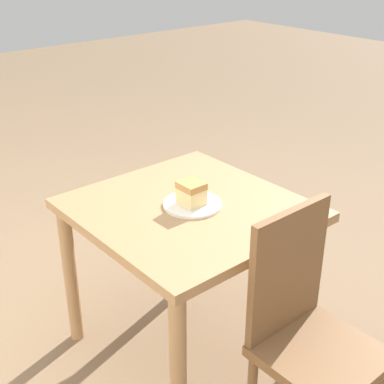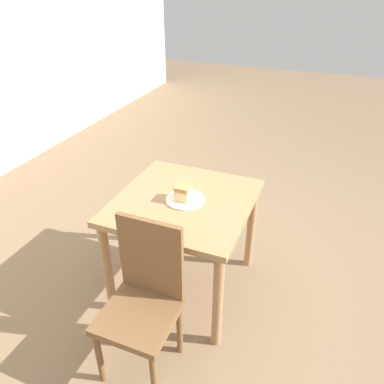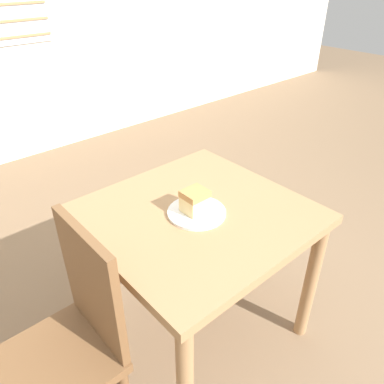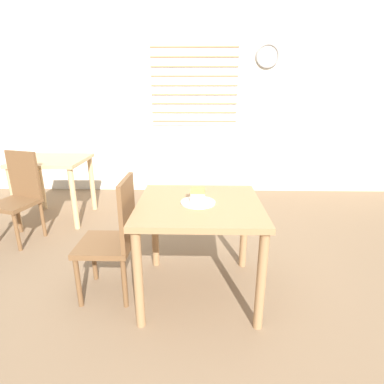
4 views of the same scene
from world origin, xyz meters
The scene contains 5 objects.
ground_plane centered at (0.00, 0.00, 0.00)m, with size 14.00×14.00×0.00m, color #7A6047.
dining_table_near centered at (0.00, 0.48, 0.61)m, with size 0.86×0.83×0.72m.
chair_near_window centered at (-0.61, 0.46, 0.47)m, with size 0.38×0.38×0.90m.
plate centered at (-0.01, 0.47, 0.73)m, with size 0.24×0.24×0.01m.
cake_slice centered at (-0.01, 0.48, 0.78)m, with size 0.10×0.09×0.09m.
Camera 2 is at (-1.82, -0.31, 1.97)m, focal length 35.00 mm.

